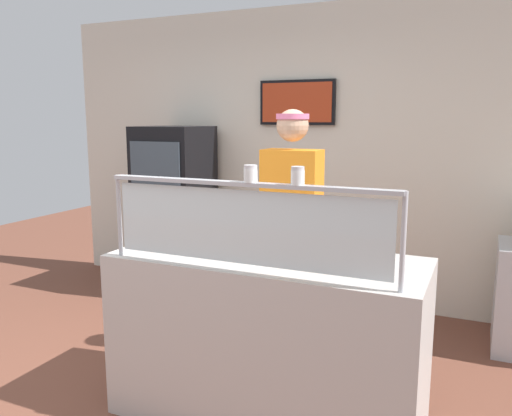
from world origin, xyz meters
TOP-DOWN VIEW (x-y plane):
  - ground_plane at (0.86, 1.00)m, footprint 12.00×12.00m
  - shop_rear_unit at (0.85, 2.42)m, footprint 6.12×0.13m
  - serving_counter at (0.86, 0.36)m, footprint 1.72×0.72m
  - sneeze_guard at (0.86, 0.06)m, footprint 1.54×0.06m
  - pizza_tray at (0.88, 0.42)m, footprint 0.45×0.45m
  - pizza_server at (0.87, 0.40)m, footprint 0.13×0.29m
  - parmesan_shaker at (0.90, 0.06)m, footprint 0.07×0.07m
  - pepper_flake_shaker at (1.14, 0.06)m, footprint 0.06×0.06m
  - worker_figure at (0.76, 1.00)m, footprint 0.41×0.50m
  - drink_fridge at (-0.79, 1.97)m, footprint 0.62×0.62m

SIDE VIEW (x-z plane):
  - ground_plane at x=0.86m, z-range 0.00..0.00m
  - serving_counter at x=0.86m, z-range 0.00..0.95m
  - drink_fridge at x=-0.79m, z-range 0.00..1.63m
  - pizza_tray at x=0.88m, z-range 0.95..0.98m
  - pizza_server at x=0.87m, z-range 0.99..0.99m
  - worker_figure at x=0.76m, z-range 0.13..1.89m
  - sneeze_guard at x=0.86m, z-range 1.01..1.46m
  - shop_rear_unit at x=0.85m, z-range 0.00..2.70m
  - parmesan_shaker at x=0.90m, z-range 1.39..1.48m
  - pepper_flake_shaker at x=1.14m, z-range 1.39..1.48m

